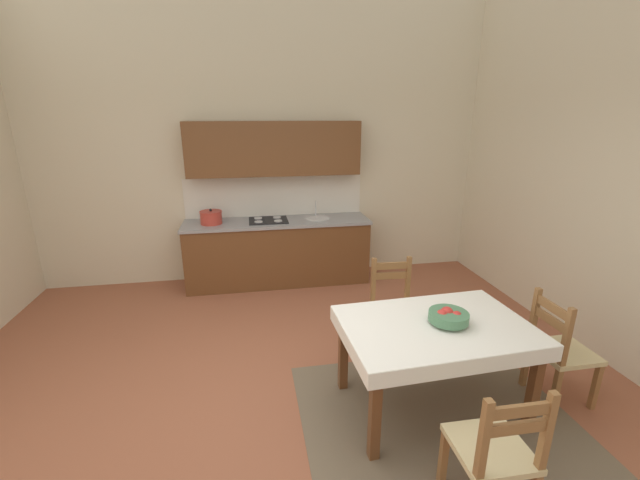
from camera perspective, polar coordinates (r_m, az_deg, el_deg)
The scene contains 9 objects.
ground_plane at distance 3.60m, azimuth -4.16°, elevation -23.06°, with size 6.69×6.42×0.10m, color #99563D.
wall_back at distance 5.71m, azimuth -7.98°, elevation 14.29°, with size 6.69×0.12×3.98m, color beige.
area_rug at distance 3.60m, azimuth 15.82°, elevation -22.63°, with size 2.10×1.60×0.01m, color brown.
kitchen_cabinetry at distance 5.56m, azimuth -6.17°, elevation 2.44°, with size 2.51×0.63×2.20m.
dining_table at distance 3.32m, azimuth 15.97°, elevation -13.22°, with size 1.47×1.02×0.75m.
dining_chair_window_side at distance 3.91m, azimuth 30.85°, elevation -13.37°, with size 0.42×0.42×0.93m.
dining_chair_camera_side at distance 2.77m, azimuth 23.48°, elevation -25.87°, with size 0.43×0.43×0.93m.
dining_chair_kitchen_side at distance 4.11m, azimuth 10.40°, elevation -9.53°, with size 0.44×0.44×0.93m.
fruit_bowl at distance 3.26m, azimuth 17.73°, elevation -10.29°, with size 0.30×0.30×0.12m.
Camera 1 is at (-0.25, -2.73, 2.28)m, focal length 22.57 mm.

